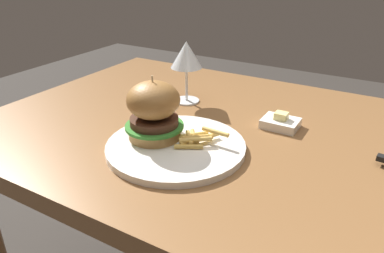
{
  "coord_description": "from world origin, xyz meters",
  "views": [
    {
      "loc": [
        0.3,
        -0.69,
        1.1
      ],
      "look_at": [
        -0.04,
        -0.11,
        0.78
      ],
      "focal_mm": 35.0,
      "sensor_mm": 36.0,
      "label": 1
    }
  ],
  "objects_px": {
    "main_plate": "(176,146)",
    "wine_glass": "(186,57)",
    "butter_dish": "(281,122)",
    "burger_sandwich": "(154,110)"
  },
  "relations": [
    {
      "from": "wine_glass",
      "to": "butter_dish",
      "type": "height_order",
      "value": "wine_glass"
    },
    {
      "from": "wine_glass",
      "to": "butter_dish",
      "type": "distance_m",
      "value": 0.29
    },
    {
      "from": "main_plate",
      "to": "wine_glass",
      "type": "height_order",
      "value": "wine_glass"
    },
    {
      "from": "main_plate",
      "to": "burger_sandwich",
      "type": "xyz_separation_m",
      "value": [
        -0.05,
        0.0,
        0.07
      ]
    },
    {
      "from": "burger_sandwich",
      "to": "butter_dish",
      "type": "distance_m",
      "value": 0.29
    },
    {
      "from": "burger_sandwich",
      "to": "wine_glass",
      "type": "distance_m",
      "value": 0.25
    },
    {
      "from": "wine_glass",
      "to": "butter_dish",
      "type": "xyz_separation_m",
      "value": [
        0.27,
        -0.03,
        -0.11
      ]
    },
    {
      "from": "main_plate",
      "to": "burger_sandwich",
      "type": "distance_m",
      "value": 0.09
    },
    {
      "from": "main_plate",
      "to": "wine_glass",
      "type": "relative_size",
      "value": 1.75
    },
    {
      "from": "butter_dish",
      "to": "burger_sandwich",
      "type": "bearing_deg",
      "value": -134.27
    }
  ]
}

